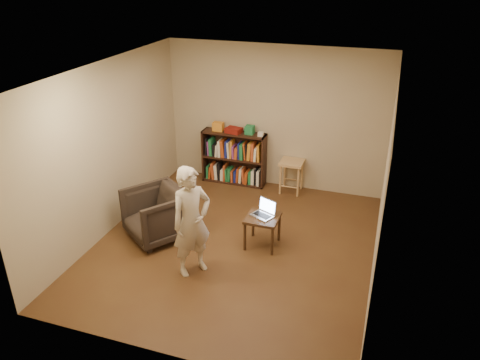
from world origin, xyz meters
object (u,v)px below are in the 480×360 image
(stool, at_px, (292,167))
(person, at_px, (192,222))
(armchair, at_px, (157,214))
(side_table, at_px, (263,222))
(laptop, at_px, (264,211))
(bookshelf, at_px, (234,160))

(stool, distance_m, person, 2.90)
(stool, bearing_deg, person, -104.58)
(armchair, height_order, side_table, armchair)
(stool, relative_size, laptop, 1.54)
(armchair, height_order, laptop, armchair)
(side_table, xyz_separation_m, person, (-0.72, -0.90, 0.37))
(stool, height_order, armchair, armchair)
(stool, xyz_separation_m, armchair, (-1.60, -2.16, -0.09))
(laptop, distance_m, person, 1.23)
(side_table, bearing_deg, person, -128.53)
(bookshelf, height_order, armchair, bookshelf)
(armchair, xyz_separation_m, laptop, (1.60, 0.33, 0.15))
(stool, distance_m, side_table, 1.89)
(laptop, bearing_deg, side_table, -72.94)
(armchair, distance_m, side_table, 1.61)
(stool, bearing_deg, bookshelf, 176.72)
(stool, height_order, laptop, laptop)
(stool, relative_size, person, 0.39)
(bookshelf, relative_size, side_table, 2.47)
(bookshelf, relative_size, stool, 2.01)
(armchair, relative_size, laptop, 2.20)
(laptop, bearing_deg, armchair, -143.60)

